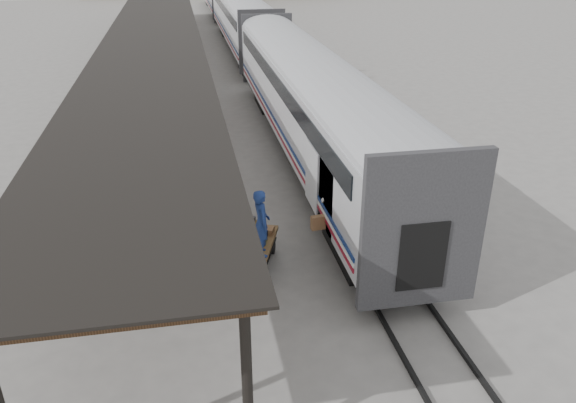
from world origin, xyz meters
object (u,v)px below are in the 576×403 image
Objects in this scene: baggage_cart at (251,249)px; pedestrian at (180,98)px; porter at (261,223)px; luggage_tug at (180,113)px.

baggage_cart is 1.61× the size of pedestrian.
porter is 17.37m from pedestrian.
luggage_tug is 2.33m from pedestrian.
pedestrian is at bearing 93.36° from luggage_tug.
baggage_cart is 1.38× the size of porter.
luggage_tug is 1.08× the size of pedestrian.
pedestrian is (-1.75, 16.58, 0.18)m from baggage_cart.
baggage_cart is 1.50× the size of luggage_tug.
luggage_tug is at bearing 3.18° from porter.
luggage_tug is (-1.82, 14.26, 0.04)m from baggage_cart.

